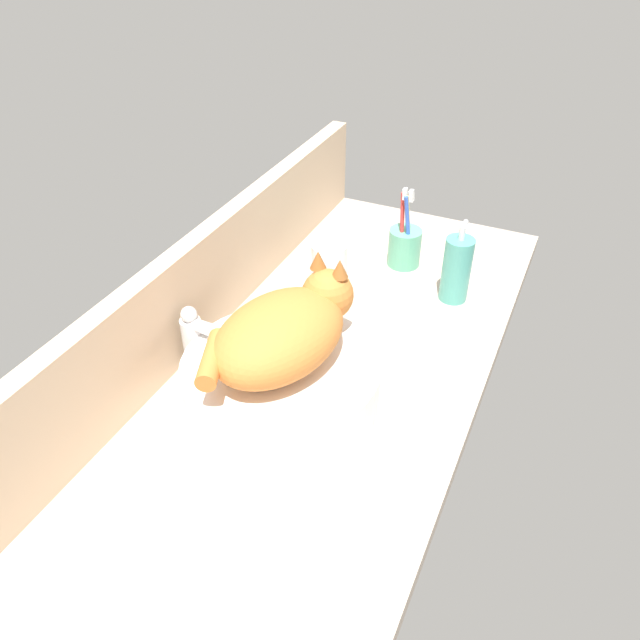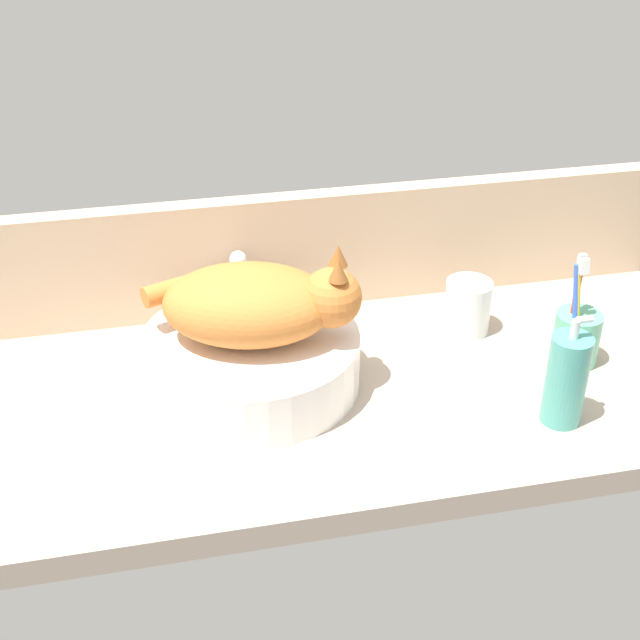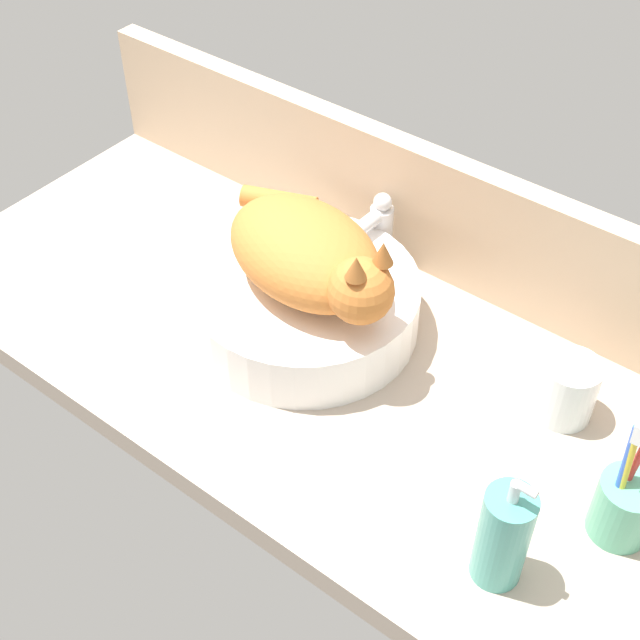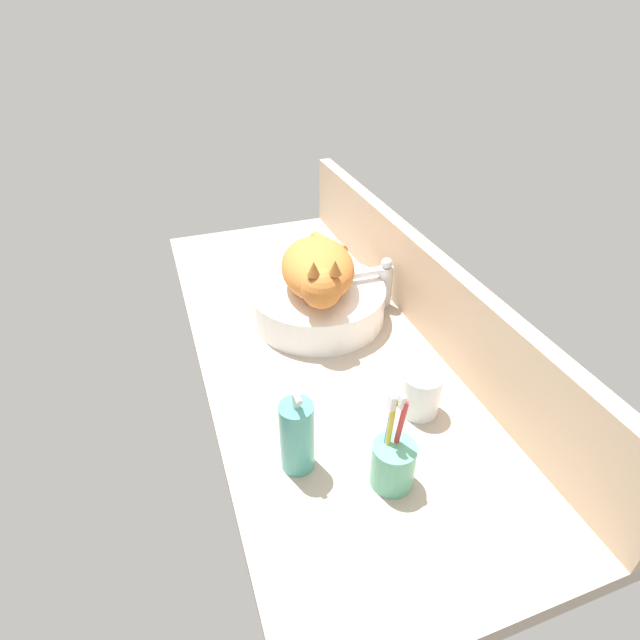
# 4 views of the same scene
# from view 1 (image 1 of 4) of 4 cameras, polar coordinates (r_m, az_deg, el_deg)

# --- Properties ---
(ground_plane) EXTENTS (1.34, 0.55, 0.04)m
(ground_plane) POSITION_cam_1_polar(r_m,az_deg,el_deg) (1.13, 0.16, -5.53)
(ground_plane) COLOR #B2A08E
(backsplash_panel) EXTENTS (1.34, 0.04, 0.20)m
(backsplash_panel) POSITION_cam_1_polar(r_m,az_deg,el_deg) (1.16, -11.36, 2.58)
(backsplash_panel) COLOR #CCAD8C
(backsplash_panel) RESTS_ON ground_plane
(sink_basin) EXTENTS (0.33, 0.33, 0.08)m
(sink_basin) POSITION_cam_1_polar(r_m,az_deg,el_deg) (1.04, -3.55, -5.67)
(sink_basin) COLOR white
(sink_basin) RESTS_ON ground_plane
(cat) EXTENTS (0.31, 0.22, 0.14)m
(cat) POSITION_cam_1_polar(r_m,az_deg,el_deg) (0.98, -3.29, -0.95)
(cat) COLOR #CC7533
(cat) RESTS_ON sink_basin
(faucet) EXTENTS (0.04, 0.12, 0.14)m
(faucet) POSITION_cam_1_polar(r_m,az_deg,el_deg) (1.09, -11.12, -1.72)
(faucet) COLOR silver
(faucet) RESTS_ON ground_plane
(soap_dispenser) EXTENTS (0.06, 0.06, 0.17)m
(soap_dispenser) POSITION_cam_1_polar(r_m,az_deg,el_deg) (1.29, 12.38, 4.57)
(soap_dispenser) COLOR teal
(soap_dispenser) RESTS_ON ground_plane
(toothbrush_cup) EXTENTS (0.07, 0.07, 0.19)m
(toothbrush_cup) POSITION_cam_1_polar(r_m,az_deg,el_deg) (1.40, 7.75, 6.78)
(toothbrush_cup) COLOR #5BB28E
(toothbrush_cup) RESTS_ON ground_plane
(water_glass) EXTENTS (0.08, 0.08, 0.09)m
(water_glass) POSITION_cam_1_polar(r_m,az_deg,el_deg) (1.34, 0.84, 5.00)
(water_glass) COLOR white
(water_glass) RESTS_ON ground_plane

